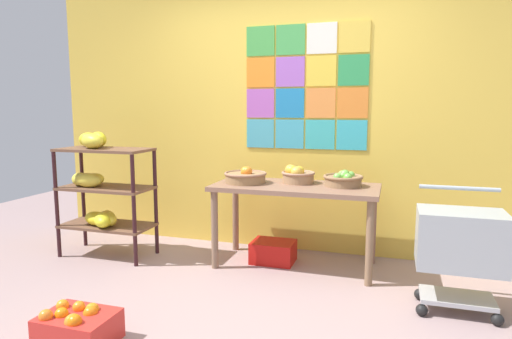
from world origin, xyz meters
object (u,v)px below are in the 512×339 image
object	(u,v)px
display_table	(295,196)
produce_crate_under_table	(273,252)
banana_shelf_unit	(100,187)
fruit_basket_left	(343,179)
fruit_basket_centre	(246,176)
shopping_cart	(460,243)
orange_crate_foreground	(78,327)
fruit_basket_right	(297,175)

from	to	relation	value
display_table	produce_crate_under_table	world-z (taller)	display_table
display_table	produce_crate_under_table	distance (m)	0.57
banana_shelf_unit	fruit_basket_left	distance (m)	2.25
banana_shelf_unit	fruit_basket_centre	xyz separation A→B (m)	(1.36, 0.24, 0.13)
shopping_cart	orange_crate_foreground	bearing A→B (deg)	-153.75
display_table	produce_crate_under_table	bearing A→B (deg)	170.89
produce_crate_under_table	fruit_basket_left	bearing A→B (deg)	3.67
fruit_basket_left	produce_crate_under_table	world-z (taller)	fruit_basket_left
fruit_basket_right	produce_crate_under_table	distance (m)	0.74
produce_crate_under_table	orange_crate_foreground	xyz separation A→B (m)	(-0.74, -1.71, 0.01)
fruit_basket_centre	orange_crate_foreground	xyz separation A→B (m)	(-0.49, -1.66, -0.68)
display_table	shopping_cart	xyz separation A→B (m)	(1.26, -0.55, -0.15)
produce_crate_under_table	orange_crate_foreground	bearing A→B (deg)	-113.34
banana_shelf_unit	fruit_basket_left	bearing A→B (deg)	8.51
display_table	orange_crate_foreground	xyz separation A→B (m)	(-0.94, -1.68, -0.53)
fruit_basket_right	fruit_basket_left	world-z (taller)	fruit_basket_right
orange_crate_foreground	produce_crate_under_table	bearing A→B (deg)	66.66
banana_shelf_unit	produce_crate_under_table	bearing A→B (deg)	10.32
fruit_basket_centre	orange_crate_foreground	distance (m)	1.86
fruit_basket_right	orange_crate_foreground	world-z (taller)	fruit_basket_right
orange_crate_foreground	fruit_basket_centre	bearing A→B (deg)	73.57
fruit_basket_right	produce_crate_under_table	world-z (taller)	fruit_basket_right
banana_shelf_unit	shopping_cart	xyz separation A→B (m)	(3.07, -0.29, -0.17)
produce_crate_under_table	orange_crate_foreground	distance (m)	1.86
display_table	fruit_basket_left	bearing A→B (deg)	10.14
fruit_basket_right	shopping_cart	xyz separation A→B (m)	(1.27, -0.67, -0.32)
fruit_basket_left	shopping_cart	bearing A→B (deg)	-36.16
fruit_basket_centre	fruit_basket_left	world-z (taller)	fruit_basket_centre
display_table	fruit_basket_left	world-z (taller)	fruit_basket_left
orange_crate_foreground	display_table	bearing A→B (deg)	60.64
fruit_basket_left	display_table	bearing A→B (deg)	-169.86
display_table	shopping_cart	bearing A→B (deg)	-23.74
shopping_cart	fruit_basket_left	bearing A→B (deg)	143.04
display_table	fruit_basket_right	world-z (taller)	fruit_basket_right
banana_shelf_unit	display_table	distance (m)	1.83
fruit_basket_right	shopping_cart	distance (m)	1.47
shopping_cart	fruit_basket_centre	bearing A→B (deg)	161.76
fruit_basket_centre	fruit_basket_right	bearing A→B (deg)	16.28
banana_shelf_unit	fruit_basket_centre	size ratio (longest dim) A/B	3.06
fruit_basket_centre	banana_shelf_unit	bearing A→B (deg)	-169.82
banana_shelf_unit	display_table	xyz separation A→B (m)	(1.82, 0.26, -0.03)
fruit_basket_right	shopping_cart	size ratio (longest dim) A/B	0.35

